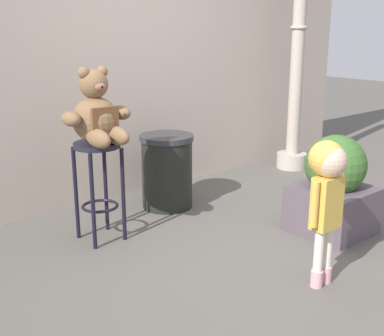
% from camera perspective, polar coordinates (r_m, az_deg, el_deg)
% --- Properties ---
extents(ground_plane, '(24.00, 24.00, 0.00)m').
position_cam_1_polar(ground_plane, '(3.99, 7.16, -9.10)').
color(ground_plane, '#58544D').
extents(building_wall, '(6.52, 0.30, 3.69)m').
position_cam_1_polar(building_wall, '(5.10, -8.67, 17.64)').
color(building_wall, '#B7A597').
rests_on(building_wall, ground_plane).
extents(bar_stool_with_teddy, '(0.36, 0.36, 0.81)m').
position_cam_1_polar(bar_stool_with_teddy, '(4.01, -10.61, -0.48)').
color(bar_stool_with_teddy, black).
rests_on(bar_stool_with_teddy, ground_plane).
extents(teddy_bear, '(0.55, 0.50, 0.58)m').
position_cam_1_polar(teddy_bear, '(3.89, -10.73, 5.85)').
color(teddy_bear, brown).
rests_on(teddy_bear, bar_stool_with_teddy).
extents(child_walking, '(0.31, 0.25, 0.99)m').
position_cam_1_polar(child_walking, '(3.30, 15.12, -1.61)').
color(child_walking, '#DD9FA7').
rests_on(child_walking, ground_plane).
extents(trash_bin, '(0.50, 0.50, 0.70)m').
position_cam_1_polar(trash_bin, '(4.74, -2.85, -0.34)').
color(trash_bin, black).
rests_on(trash_bin, ground_plane).
extents(lamppost, '(0.36, 0.36, 2.86)m').
position_cam_1_polar(lamppost, '(6.06, 11.79, 10.45)').
color(lamppost, '#B4AB9D').
rests_on(lamppost, ground_plane).
extents(planter_with_shrub, '(0.59, 0.59, 0.83)m').
position_cam_1_polar(planter_with_shrub, '(4.31, 15.82, -2.24)').
color(planter_with_shrub, '#564A53').
rests_on(planter_with_shrub, ground_plane).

